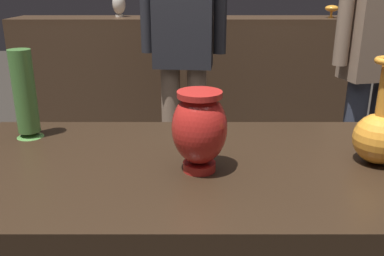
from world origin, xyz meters
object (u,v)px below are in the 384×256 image
vase_centerpiece (201,128)px  shelf_vase_left (121,3)px  vase_tall_behind (383,132)px  shelf_vase_far_right (334,9)px  vase_left_accent (27,96)px  visitor_center_back (185,40)px  shelf_vase_center (190,4)px  visitor_near_right (380,49)px

vase_centerpiece → shelf_vase_left: bearing=103.8°
vase_tall_behind → shelf_vase_far_right: bearing=75.7°
vase_left_accent → shelf_vase_left: shelf_vase_left is taller
vase_tall_behind → visitor_center_back: size_ratio=0.17×
visitor_center_back → shelf_vase_center: bearing=-85.8°
shelf_vase_left → visitor_center_back: (0.50, -0.91, -0.15)m
shelf_vase_far_right → visitor_near_right: visitor_near_right is taller
vase_tall_behind → vase_left_accent: vase_tall_behind is taller
shelf_vase_far_right → vase_left_accent: bearing=-127.2°
vase_centerpiece → visitor_near_right: (0.89, 1.12, 0.02)m
visitor_center_back → shelf_vase_far_right: bearing=-136.8°
vase_centerpiece → visitor_center_back: visitor_center_back is taller
shelf_vase_left → vase_left_accent: bearing=-88.2°
shelf_vase_left → visitor_center_back: 1.05m
vase_centerpiece → vase_tall_behind: 0.45m
shelf_vase_left → visitor_near_right: size_ratio=0.11×
vase_tall_behind → shelf_vase_left: 2.48m
shelf_vase_center → visitor_center_back: visitor_center_back is taller
vase_centerpiece → shelf_vase_center: 2.24m
shelf_vase_far_right → shelf_vase_center: shelf_vase_center is taller
visitor_center_back → visitor_near_right: (0.96, -0.27, -0.01)m
vase_tall_behind → vase_left_accent: (-0.95, 0.19, 0.04)m
shelf_vase_left → visitor_near_right: 1.88m
visitor_center_back → shelf_vase_left: bearing=-55.6°
vase_tall_behind → shelf_vase_center: (-0.49, 2.19, 0.20)m
vase_left_accent → visitor_center_back: bearing=69.5°
vase_left_accent → shelf_vase_left: bearing=91.8°
vase_tall_behind → vase_centerpiece: bearing=-174.4°
visitor_center_back → visitor_near_right: bearing=170.2°
shelf_vase_far_right → visitor_center_back: bearing=-142.6°
vase_left_accent → visitor_near_right: (1.39, 0.89, -0.00)m
vase_centerpiece → shelf_vase_center: bearing=91.1°
vase_tall_behind → visitor_near_right: size_ratio=0.17×
vase_centerpiece → visitor_center_back: (-0.07, 1.38, 0.03)m
vase_tall_behind → visitor_near_right: bearing=67.6°
vase_left_accent → shelf_vase_far_right: size_ratio=2.64×
vase_centerpiece → vase_left_accent: 0.55m
shelf_vase_far_right → visitor_center_back: 1.34m
shelf_vase_left → shelf_vase_center: 0.52m
visitor_near_right → visitor_center_back: bearing=-29.0°
shelf_vase_left → shelf_vase_far_right: bearing=-3.6°
vase_tall_behind → visitor_center_back: visitor_center_back is taller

